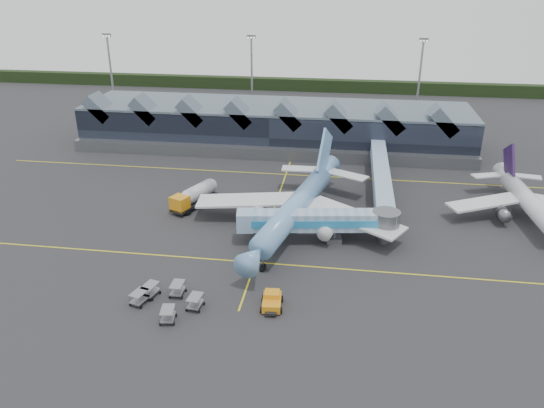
# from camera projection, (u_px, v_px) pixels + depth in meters

# --- Properties ---
(ground) EXTENTS (260.00, 260.00, 0.00)m
(ground) POSITION_uv_depth(u_px,v_px,m) (264.00, 237.00, 83.64)
(ground) COLOR #28282A
(ground) RESTS_ON ground
(taxi_stripes) EXTENTS (120.00, 60.00, 0.01)m
(taxi_stripes) POSITION_uv_depth(u_px,v_px,m) (273.00, 211.00, 92.67)
(taxi_stripes) COLOR yellow
(taxi_stripes) RESTS_ON ground
(tree_line_far) EXTENTS (260.00, 4.00, 4.00)m
(tree_line_far) POSITION_uv_depth(u_px,v_px,m) (315.00, 85.00, 182.19)
(tree_line_far) COLOR black
(tree_line_far) RESTS_ON ground
(terminal) EXTENTS (90.00, 22.25, 12.52)m
(terminal) POSITION_uv_depth(u_px,v_px,m) (275.00, 125.00, 125.10)
(terminal) COLOR black
(terminal) RESTS_ON ground
(light_masts) EXTENTS (132.40, 42.56, 22.45)m
(light_masts) POSITION_uv_depth(u_px,v_px,m) (387.00, 83.00, 132.48)
(light_masts) COLOR gray
(light_masts) RESTS_ON ground
(main_airliner) EXTENTS (34.63, 40.47, 13.11)m
(main_airliner) POSITION_uv_depth(u_px,v_px,m) (298.00, 205.00, 85.68)
(main_airliner) COLOR #6691CE
(main_airliner) RESTS_ON ground
(regional_jet) EXTENTS (27.10, 29.62, 10.16)m
(regional_jet) POSITION_uv_depth(u_px,v_px,m) (528.00, 201.00, 88.62)
(regional_jet) COLOR silver
(regional_jet) RESTS_ON ground
(jet_bridge) EXTENTS (24.81, 7.08, 5.32)m
(jet_bridge) POSITION_uv_depth(u_px,v_px,m) (328.00, 221.00, 80.56)
(jet_bridge) COLOR #75A5C4
(jet_bridge) RESTS_ON ground
(fuel_truck) EXTENTS (6.52, 10.81, 3.70)m
(fuel_truck) POSITION_uv_depth(u_px,v_px,m) (195.00, 195.00, 93.79)
(fuel_truck) COLOR black
(fuel_truck) RESTS_ON ground
(pushback_tug) EXTENTS (2.93, 4.35, 1.85)m
(pushback_tug) POSITION_uv_depth(u_px,v_px,m) (272.00, 301.00, 66.11)
(pushback_tug) COLOR orange
(pushback_tug) RESTS_ON ground
(baggage_carts) EXTENTS (9.27, 8.09, 1.69)m
(baggage_carts) POSITION_uv_depth(u_px,v_px,m) (166.00, 298.00, 66.53)
(baggage_carts) COLOR gray
(baggage_carts) RESTS_ON ground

